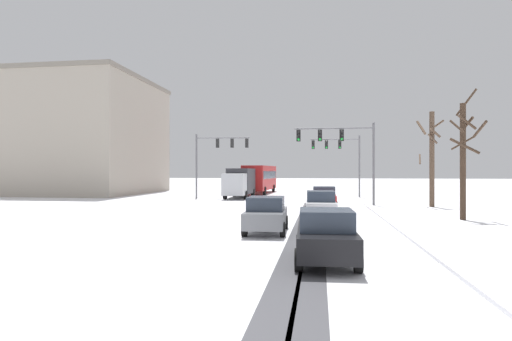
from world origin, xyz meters
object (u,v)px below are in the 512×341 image
at_px(traffic_signal_far_right, 340,152).
at_px(car_red_lead, 324,197).
at_px(traffic_signal_near_right, 341,145).
at_px(office_building_far_left_block, 66,137).
at_px(car_black_fourth, 326,236).
at_px(box_truck_delivery, 240,182).
at_px(bare_tree_sidewalk_mid, 464,154).
at_px(car_grey_third, 266,214).
at_px(traffic_signal_far_left, 218,151).
at_px(car_white_second, 321,205).
at_px(bus_oncoming, 260,177).
at_px(bare_tree_sidewalk_far, 431,156).

relative_size(traffic_signal_far_right, car_red_lead, 1.58).
height_order(traffic_signal_near_right, office_building_far_left_block, office_building_far_left_block).
bearing_deg(office_building_far_left_block, car_red_lead, -29.25).
relative_size(traffic_signal_near_right, car_black_fourth, 1.56).
xyz_separation_m(box_truck_delivery, bare_tree_sidewalk_mid, (16.20, -17.61, 2.08)).
bearing_deg(car_red_lead, office_building_far_left_block, 150.75).
relative_size(traffic_signal_near_right, office_building_far_left_block, 0.31).
bearing_deg(car_grey_third, traffic_signal_far_left, 108.57).
height_order(car_white_second, car_black_fourth, same).
xyz_separation_m(car_grey_third, bare_tree_sidewalk_mid, (10.48, 6.62, 2.90)).
xyz_separation_m(car_red_lead, bare_tree_sidewalk_mid, (7.77, -6.27, 2.90)).
bearing_deg(car_grey_third, traffic_signal_near_right, 74.76).
distance_m(traffic_signal_far_left, car_black_fourth, 31.29).
relative_size(car_red_lead, car_white_second, 0.99).
relative_size(car_grey_third, bus_oncoming, 0.37).
distance_m(traffic_signal_near_right, office_building_far_left_block, 36.67).
bearing_deg(car_grey_third, traffic_signal_far_right, 80.54).
height_order(car_grey_third, bus_oncoming, bus_oncoming).
height_order(traffic_signal_far_left, car_white_second, traffic_signal_far_left).
xyz_separation_m(car_black_fourth, bare_tree_sidewalk_mid, (7.91, 12.66, 2.90)).
bearing_deg(car_red_lead, bare_tree_sidewalk_far, 18.23).
xyz_separation_m(traffic_signal_far_left, car_white_second, (10.24, -17.17, -3.96)).
bearing_deg(car_white_second, bus_oncoming, 104.87).
xyz_separation_m(traffic_signal_far_right, bare_tree_sidewalk_mid, (5.98, -20.39, -1.05)).
distance_m(traffic_signal_near_right, bus_oncoming, 20.99).
bearing_deg(car_red_lead, car_grey_third, -101.89).
distance_m(bare_tree_sidewalk_far, office_building_far_left_block, 42.76).
height_order(traffic_signal_far_left, car_black_fourth, traffic_signal_far_left).
bearing_deg(traffic_signal_near_right, traffic_signal_far_left, 145.19).
bearing_deg(bus_oncoming, car_white_second, -75.13).
relative_size(bare_tree_sidewalk_mid, office_building_far_left_block, 0.36).
xyz_separation_m(car_black_fourth, bus_oncoming, (-7.48, 39.77, 1.18)).
bearing_deg(traffic_signal_near_right, car_red_lead, -123.31).
height_order(car_red_lead, car_grey_third, same).
height_order(traffic_signal_far_left, car_red_lead, traffic_signal_far_left).
distance_m(traffic_signal_far_right, car_red_lead, 14.77).
bearing_deg(car_grey_third, bus_oncoming, 98.28).
distance_m(traffic_signal_near_right, bare_tree_sidewalk_far, 6.91).
xyz_separation_m(bare_tree_sidewalk_mid, office_building_far_left_block, (-39.48, 24.03, 3.32)).
height_order(traffic_signal_far_right, bus_oncoming, traffic_signal_far_right).
relative_size(traffic_signal_far_left, traffic_signal_far_right, 1.00).
bearing_deg(box_truck_delivery, office_building_far_left_block, 164.59).
bearing_deg(traffic_signal_far_right, traffic_signal_near_right, -92.02).
distance_m(car_red_lead, car_black_fourth, 18.93).
height_order(traffic_signal_far_left, car_grey_third, traffic_signal_far_left).
distance_m(traffic_signal_near_right, box_truck_delivery, 13.85).
bearing_deg(box_truck_delivery, car_grey_third, -76.72).
relative_size(traffic_signal_far_left, car_red_lead, 1.58).
relative_size(box_truck_delivery, bare_tree_sidewalk_far, 1.01).
xyz_separation_m(traffic_signal_far_left, bare_tree_sidewalk_mid, (18.28, -16.60, -1.06)).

